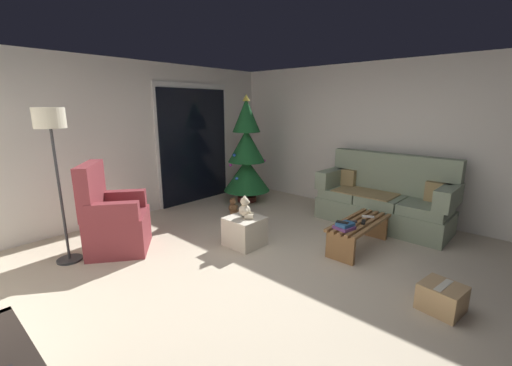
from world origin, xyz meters
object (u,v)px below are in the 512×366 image
at_px(floor_lamp, 51,134).
at_px(teddy_bear_chestnut_by_tree, 233,207).
at_px(armchair, 114,220).
at_px(couch, 384,199).
at_px(remote_black, 363,222).
at_px(christmas_tree, 247,156).
at_px(ottoman, 245,231).
at_px(teddy_bear_cream, 245,209).
at_px(remote_graphite, 351,222).
at_px(remote_white, 368,217).
at_px(book_stack, 345,226).
at_px(cardboard_box_taped_mid_floor, 442,298).
at_px(coffee_table, 359,230).
at_px(cell_phone, 342,222).

bearing_deg(floor_lamp, teddy_bear_chestnut_by_tree, -4.71).
bearing_deg(teddy_bear_chestnut_by_tree, armchair, 177.98).
height_order(couch, remote_black, couch).
bearing_deg(christmas_tree, remote_black, -102.76).
bearing_deg(christmas_tree, teddy_bear_chestnut_by_tree, -153.76).
distance_m(armchair, ottoman, 1.66).
xyz_separation_m(floor_lamp, teddy_bear_cream, (1.73, -1.25, -1.00)).
height_order(remote_graphite, remote_white, same).
xyz_separation_m(remote_white, teddy_bear_chestnut_by_tree, (-0.34, 2.21, -0.26)).
distance_m(remote_black, book_stack, 0.36).
distance_m(teddy_bear_cream, cardboard_box_taped_mid_floor, 2.32).
xyz_separation_m(remote_white, armchair, (-2.35, 2.28, 0.03)).
bearing_deg(couch, armchair, 146.28).
bearing_deg(book_stack, cardboard_box_taped_mid_floor, -107.81).
distance_m(couch, remote_black, 1.12).
distance_m(armchair, cardboard_box_taped_mid_floor, 3.68).
bearing_deg(book_stack, couch, 3.58).
bearing_deg(remote_graphite, ottoman, -99.50).
bearing_deg(floor_lamp, cardboard_box_taped_mid_floor, -61.75).
bearing_deg(coffee_table, christmas_tree, 77.47).
relative_size(couch, remote_black, 12.52).
bearing_deg(armchair, floor_lamp, 164.92).
bearing_deg(remote_white, remote_graphite, 139.51).
distance_m(floor_lamp, teddy_bear_chestnut_by_tree, 2.88).
bearing_deg(armchair, remote_graphite, -47.50).
bearing_deg(book_stack, remote_black, -13.13).
bearing_deg(christmas_tree, armchair, -174.29).
bearing_deg(book_stack, teddy_bear_cream, 115.61).
relative_size(couch, book_stack, 7.90).
bearing_deg(remote_white, teddy_bear_chestnut_by_tree, 71.82).
bearing_deg(coffee_table, armchair, 133.39).
bearing_deg(couch, cardboard_box_taped_mid_floor, -145.60).
xyz_separation_m(remote_graphite, teddy_bear_cream, (-0.79, 1.08, 0.13)).
distance_m(remote_white, cell_phone, 0.60).
distance_m(remote_graphite, remote_black, 0.16).
relative_size(remote_graphite, teddy_bear_chestnut_by_tree, 0.55).
xyz_separation_m(remote_graphite, teddy_bear_chestnut_by_tree, (-0.01, 2.13, -0.26)).
xyz_separation_m(remote_black, ottoman, (-0.89, 1.22, -0.19)).
xyz_separation_m(floor_lamp, cardboard_box_taped_mid_floor, (1.90, -3.54, -1.38)).
xyz_separation_m(coffee_table, floor_lamp, (-2.64, 2.40, 1.26)).
height_order(remote_graphite, floor_lamp, floor_lamp).
xyz_separation_m(couch, floor_lamp, (-3.73, 2.29, 1.11)).
height_order(couch, armchair, armchair).
bearing_deg(armchair, christmas_tree, 5.71).
bearing_deg(remote_graphite, teddy_bear_cream, -99.52).
relative_size(cell_phone, cardboard_box_taped_mid_floor, 0.37).
bearing_deg(teddy_bear_chestnut_by_tree, cell_phone, -96.68).
bearing_deg(remote_black, ottoman, -163.59).
bearing_deg(teddy_bear_cream, armchair, 137.75).
relative_size(remote_graphite, floor_lamp, 0.09).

